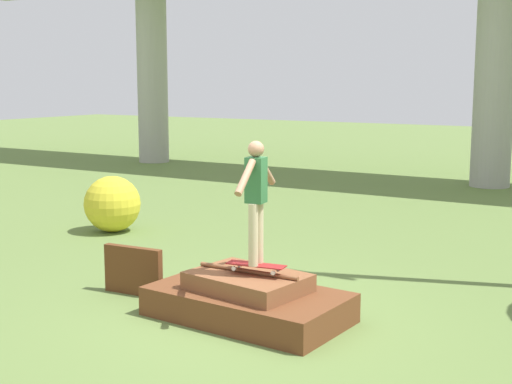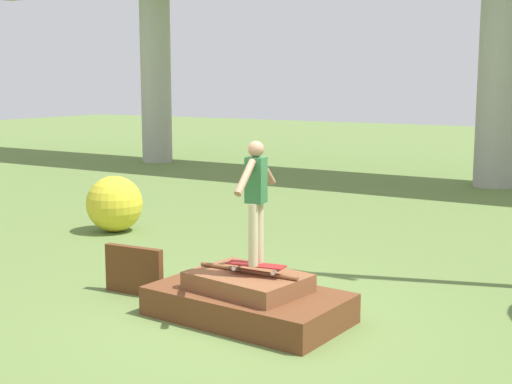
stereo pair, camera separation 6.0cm
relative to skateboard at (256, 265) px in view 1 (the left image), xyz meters
The scene contains 6 objects.
ground_plane 0.73m from the skateboard, 166.16° to the left, with size 80.00×80.00×0.00m, color olive.
scrap_pile 0.50m from the skateboard, 166.37° to the left, with size 2.56×1.55×0.65m.
scrap_plank_loose 2.11m from the skateboard, behind, with size 0.93×0.17×0.68m.
skateboard is the anchor object (origin of this frame).
skater 0.89m from the skateboard, 14.04° to the left, with size 0.25×1.12×1.53m.
bush_yellow_flowering 6.06m from the skateboard, 148.75° to the left, with size 1.12×1.12×1.12m.
Camera 1 is at (4.51, -7.40, 2.98)m, focal length 50.00 mm.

